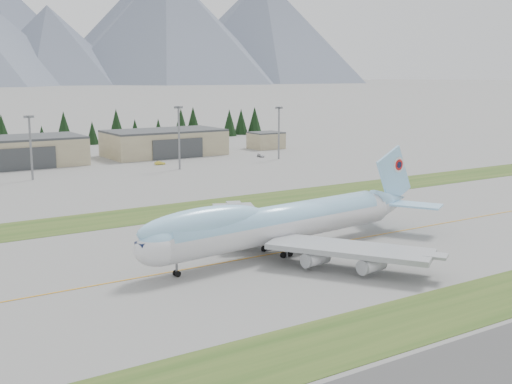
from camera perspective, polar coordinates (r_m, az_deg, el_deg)
ground at (r=122.66m, az=1.98°, el=-5.43°), size 7000.00×7000.00×0.00m
grass_strip_near at (r=95.43m, az=15.24°, el=-10.50°), size 400.00×14.00×0.08m
grass_strip_far at (r=160.66m, az=-7.16°, el=-1.71°), size 400.00×18.00×0.08m
taxiway_line_main at (r=122.66m, az=1.98°, el=-5.43°), size 400.00×0.40×0.02m
boeing_747_freighter at (r=120.91m, az=2.14°, el=-2.71°), size 69.69×59.75×18.32m
hangar_center at (r=254.00m, az=-20.58°, el=3.38°), size 48.00×26.60×10.80m
hangar_right at (r=272.69m, az=-8.15°, el=4.38°), size 48.00×26.60×10.80m
control_shed at (r=295.33m, az=0.90°, el=4.62°), size 14.00×12.00×7.60m
floodlight_masts at (r=216.01m, az=-17.93°, el=4.99°), size 179.66×8.00×22.51m
service_vehicle_b at (r=244.58m, az=-8.54°, el=2.41°), size 4.20×2.06×1.33m
service_vehicle_c at (r=264.64m, az=0.41°, el=3.13°), size 2.24×4.56×1.27m
conifer_belt at (r=319.57m, az=-18.99°, el=5.15°), size 270.70×14.98×16.96m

